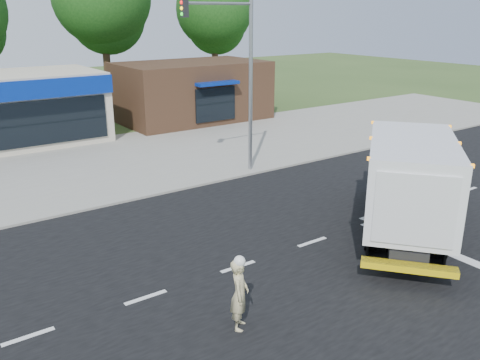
% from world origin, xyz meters
% --- Properties ---
extents(ground, '(120.00, 120.00, 0.00)m').
position_xyz_m(ground, '(0.00, 0.00, 0.00)').
color(ground, '#385123').
rests_on(ground, ground).
extents(road_asphalt, '(60.00, 14.00, 0.02)m').
position_xyz_m(road_asphalt, '(0.00, 0.00, 0.00)').
color(road_asphalt, black).
rests_on(road_asphalt, ground).
extents(sidewalk, '(60.00, 2.40, 0.12)m').
position_xyz_m(sidewalk, '(0.00, 8.20, 0.06)').
color(sidewalk, gray).
rests_on(sidewalk, ground).
extents(parking_apron, '(60.00, 9.00, 0.02)m').
position_xyz_m(parking_apron, '(0.00, 14.00, 0.01)').
color(parking_apron, gray).
rests_on(parking_apron, ground).
extents(lane_markings, '(55.20, 7.00, 0.01)m').
position_xyz_m(lane_markings, '(1.35, -1.35, 0.02)').
color(lane_markings, silver).
rests_on(lane_markings, road_asphalt).
extents(ems_box_truck, '(7.67, 6.96, 3.52)m').
position_xyz_m(ems_box_truck, '(3.10, -1.20, 2.03)').
color(ems_box_truck, black).
rests_on(ems_box_truck, ground).
extents(emergency_worker, '(0.76, 0.78, 1.91)m').
position_xyz_m(emergency_worker, '(-4.71, -2.52, 0.94)').
color(emergency_worker, '#C3B582').
rests_on(emergency_worker, ground).
extents(brown_storefront, '(10.00, 6.70, 4.00)m').
position_xyz_m(brown_storefront, '(7.00, 19.98, 2.00)').
color(brown_storefront, '#382316').
rests_on(brown_storefront, ground).
extents(traffic_signal_pole, '(3.51, 0.25, 8.00)m').
position_xyz_m(traffic_signal_pole, '(2.35, 7.60, 4.92)').
color(traffic_signal_pole, gray).
rests_on(traffic_signal_pole, ground).
extents(background_trees, '(36.77, 7.39, 12.10)m').
position_xyz_m(background_trees, '(-0.85, 28.16, 7.38)').
color(background_trees, '#332114').
rests_on(background_trees, ground).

